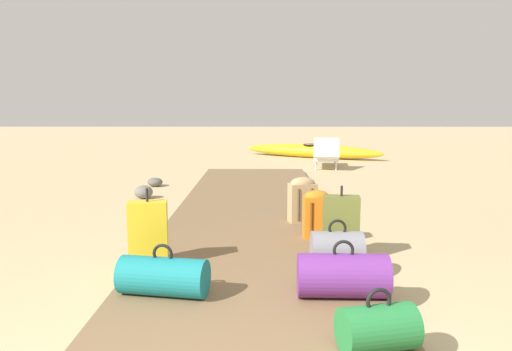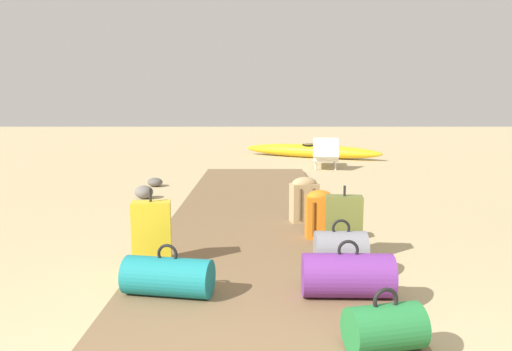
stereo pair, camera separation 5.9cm
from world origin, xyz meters
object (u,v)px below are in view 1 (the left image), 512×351
object	(u,v)px
duffel_bag_teal	(163,276)
lounge_chair	(326,155)
backpack_tan	(303,198)
duffel_bag_purple	(343,275)
suitcase_olive	(341,224)
suitcase_yellow	(148,233)
duffel_bag_green	(378,328)
duffel_bag_grey	(337,250)
backpack_orange	(317,213)
kayak	(311,151)

from	to	relation	value
duffel_bag_teal	lounge_chair	size ratio (longest dim) A/B	0.45
backpack_tan	duffel_bag_purple	xyz separation A→B (m)	(0.09, -2.43, -0.13)
duffel_bag_teal	suitcase_olive	size ratio (longest dim) A/B	1.07
suitcase_yellow	duffel_bag_green	bearing A→B (deg)	-42.31
duffel_bag_grey	backpack_orange	distance (m)	1.07
duffel_bag_grey	duffel_bag_purple	size ratio (longest dim) A/B	0.66
kayak	duffel_bag_purple	bearing A→B (deg)	-94.86
duffel_bag_teal	duffel_bag_purple	distance (m)	1.39
duffel_bag_teal	kayak	xyz separation A→B (m)	(2.31, 10.76, -0.03)
duffel_bag_grey	kayak	bearing A→B (deg)	85.14
suitcase_olive	backpack_tan	bearing A→B (deg)	101.80
backpack_tan	duffel_bag_purple	world-z (taller)	backpack_tan
lounge_chair	duffel_bag_purple	bearing A→B (deg)	-96.98
duffel_bag_grey	duffel_bag_green	bearing A→B (deg)	-89.43
duffel_bag_grey	lounge_chair	world-z (taller)	lounge_chair
duffel_bag_teal	backpack_tan	size ratio (longest dim) A/B	1.26
duffel_bag_grey	backpack_orange	world-z (taller)	backpack_orange
duffel_bag_purple	suitcase_yellow	distance (m)	1.83
duffel_bag_purple	suitcase_olive	bearing A→B (deg)	81.36
duffel_bag_purple	suitcase_yellow	bearing A→B (deg)	155.73
duffel_bag_green	suitcase_yellow	world-z (taller)	suitcase_yellow
duffel_bag_green	duffel_bag_purple	xyz separation A→B (m)	(-0.07, 0.83, 0.03)
duffel_bag_green	backpack_tan	size ratio (longest dim) A/B	0.88
duffel_bag_grey	kayak	distance (m)	10.20
suitcase_yellow	suitcase_olive	world-z (taller)	suitcase_yellow
backpack_tan	duffel_bag_grey	bearing A→B (deg)	-85.32
duffel_bag_grey	backpack_tan	bearing A→B (deg)	94.68
duffel_bag_green	backpack_orange	xyz separation A→B (m)	(-0.07, 2.51, 0.14)
duffel_bag_teal	backpack_tan	world-z (taller)	backpack_tan
suitcase_olive	duffel_bag_grey	bearing A→B (deg)	-102.96
duffel_bag_purple	suitcase_olive	xyz separation A→B (m)	(0.17, 1.14, 0.12)
duffel_bag_grey	duffel_bag_green	distance (m)	1.45
duffel_bag_purple	suitcase_yellow	xyz separation A→B (m)	(-1.67, 0.75, 0.13)
backpack_tan	duffel_bag_purple	bearing A→B (deg)	-87.77
duffel_bag_grey	backpack_orange	xyz separation A→B (m)	(-0.06, 1.06, 0.10)
backpack_tan	duffel_bag_purple	size ratio (longest dim) A/B	0.82
suitcase_yellow	lounge_chair	xyz separation A→B (m)	(2.69, 7.60, -0.05)
duffel_bag_green	suitcase_olive	distance (m)	1.98
duffel_bag_purple	suitcase_olive	size ratio (longest dim) A/B	1.03
duffel_bag_grey	lounge_chair	size ratio (longest dim) A/B	0.29
duffel_bag_green	backpack_orange	bearing A→B (deg)	91.60
duffel_bag_teal	duffel_bag_purple	bearing A→B (deg)	-0.94
suitcase_olive	kayak	bearing A→B (deg)	85.59
duffel_bag_grey	duffel_bag_green	xyz separation A→B (m)	(0.01, -1.45, -0.03)
backpack_tan	suitcase_yellow	bearing A→B (deg)	-133.21
kayak	backpack_tan	bearing A→B (deg)	-96.90
backpack_orange	duffel_bag_purple	distance (m)	1.68
duffel_bag_grey	duffel_bag_teal	bearing A→B (deg)	-157.49
suitcase_yellow	duffel_bag_purple	bearing A→B (deg)	-24.27
backpack_orange	kayak	bearing A→B (deg)	84.23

